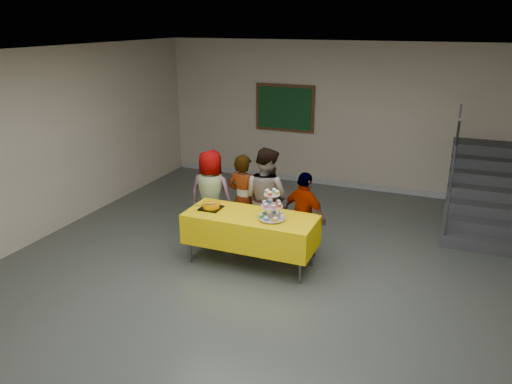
{
  "coord_description": "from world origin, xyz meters",
  "views": [
    {
      "loc": [
        2.07,
        -5.09,
        3.41
      ],
      "look_at": [
        -0.48,
        1.16,
        1.05
      ],
      "focal_mm": 35.0,
      "sensor_mm": 36.0,
      "label": 1
    }
  ],
  "objects_px": {
    "cupcake_stand": "(272,208)",
    "bear_cake": "(211,205)",
    "staircase": "(486,193)",
    "schoolchild_b": "(243,200)",
    "schoolchild_d": "(304,216)",
    "bake_table": "(251,229)",
    "schoolchild_a": "(211,195)",
    "schoolchild_c": "(266,198)",
    "noticeboard": "(285,108)"
  },
  "relations": [
    {
      "from": "schoolchild_b",
      "to": "schoolchild_d",
      "type": "bearing_deg",
      "value": -178.14
    },
    {
      "from": "noticeboard",
      "to": "schoolchild_a",
      "type": "bearing_deg",
      "value": -91.17
    },
    {
      "from": "bake_table",
      "to": "noticeboard",
      "type": "distance_m",
      "value": 4.23
    },
    {
      "from": "schoolchild_b",
      "to": "noticeboard",
      "type": "bearing_deg",
      "value": -73.59
    },
    {
      "from": "bear_cake",
      "to": "schoolchild_c",
      "type": "xyz_separation_m",
      "value": [
        0.6,
        0.68,
        -0.04
      ]
    },
    {
      "from": "bake_table",
      "to": "noticeboard",
      "type": "xyz_separation_m",
      "value": [
        -0.89,
        4.0,
        1.04
      ]
    },
    {
      "from": "cupcake_stand",
      "to": "schoolchild_c",
      "type": "relative_size",
      "value": 0.28
    },
    {
      "from": "schoolchild_b",
      "to": "cupcake_stand",
      "type": "bearing_deg",
      "value": 145.07
    },
    {
      "from": "noticeboard",
      "to": "bear_cake",
      "type": "bearing_deg",
      "value": -86.3
    },
    {
      "from": "schoolchild_b",
      "to": "schoolchild_c",
      "type": "relative_size",
      "value": 0.92
    },
    {
      "from": "schoolchild_b",
      "to": "noticeboard",
      "type": "height_order",
      "value": "noticeboard"
    },
    {
      "from": "staircase",
      "to": "schoolchild_c",
      "type": "bearing_deg",
      "value": -142.4
    },
    {
      "from": "schoolchild_b",
      "to": "schoolchild_d",
      "type": "xyz_separation_m",
      "value": [
        1.02,
        -0.11,
        -0.07
      ]
    },
    {
      "from": "bear_cake",
      "to": "schoolchild_b",
      "type": "distance_m",
      "value": 0.67
    },
    {
      "from": "bake_table",
      "to": "schoolchild_d",
      "type": "distance_m",
      "value": 0.82
    },
    {
      "from": "cupcake_stand",
      "to": "bear_cake",
      "type": "height_order",
      "value": "cupcake_stand"
    },
    {
      "from": "schoolchild_b",
      "to": "staircase",
      "type": "bearing_deg",
      "value": -136.51
    },
    {
      "from": "schoolchild_c",
      "to": "staircase",
      "type": "xyz_separation_m",
      "value": [
        3.21,
        2.47,
        -0.31
      ]
    },
    {
      "from": "schoolchild_a",
      "to": "schoolchild_c",
      "type": "distance_m",
      "value": 0.93
    },
    {
      "from": "schoolchild_c",
      "to": "bear_cake",
      "type": "bearing_deg",
      "value": 67.27
    },
    {
      "from": "schoolchild_d",
      "to": "bake_table",
      "type": "bearing_deg",
      "value": 61.26
    },
    {
      "from": "bear_cake",
      "to": "noticeboard",
      "type": "bearing_deg",
      "value": 93.7
    },
    {
      "from": "bear_cake",
      "to": "schoolchild_a",
      "type": "relative_size",
      "value": 0.24
    },
    {
      "from": "schoolchild_d",
      "to": "staircase",
      "type": "bearing_deg",
      "value": -111.04
    },
    {
      "from": "cupcake_stand",
      "to": "staircase",
      "type": "xyz_separation_m",
      "value": [
        2.84,
        3.22,
        -0.46
      ]
    },
    {
      "from": "schoolchild_d",
      "to": "staircase",
      "type": "height_order",
      "value": "staircase"
    },
    {
      "from": "schoolchild_b",
      "to": "noticeboard",
      "type": "relative_size",
      "value": 1.13
    },
    {
      "from": "schoolchild_c",
      "to": "staircase",
      "type": "height_order",
      "value": "staircase"
    },
    {
      "from": "bake_table",
      "to": "schoolchild_c",
      "type": "xyz_separation_m",
      "value": [
        -0.04,
        0.69,
        0.24
      ]
    },
    {
      "from": "bear_cake",
      "to": "staircase",
      "type": "bearing_deg",
      "value": 39.66
    },
    {
      "from": "cupcake_stand",
      "to": "bear_cake",
      "type": "relative_size",
      "value": 1.24
    },
    {
      "from": "schoolchild_c",
      "to": "noticeboard",
      "type": "bearing_deg",
      "value": -57.14
    },
    {
      "from": "schoolchild_c",
      "to": "schoolchild_b",
      "type": "bearing_deg",
      "value": 29.99
    },
    {
      "from": "cupcake_stand",
      "to": "bear_cake",
      "type": "bearing_deg",
      "value": 176.33
    },
    {
      "from": "schoolchild_a",
      "to": "schoolchild_c",
      "type": "xyz_separation_m",
      "value": [
        0.92,
        0.05,
        0.06
      ]
    },
    {
      "from": "staircase",
      "to": "noticeboard",
      "type": "relative_size",
      "value": 1.85
    },
    {
      "from": "cupcake_stand",
      "to": "noticeboard",
      "type": "distance_m",
      "value": 4.29
    },
    {
      "from": "schoolchild_a",
      "to": "cupcake_stand",
      "type": "bearing_deg",
      "value": 147.42
    },
    {
      "from": "staircase",
      "to": "bake_table",
      "type": "bearing_deg",
      "value": -135.11
    },
    {
      "from": "schoolchild_d",
      "to": "noticeboard",
      "type": "bearing_deg",
      "value": -43.68
    },
    {
      "from": "schoolchild_a",
      "to": "staircase",
      "type": "xyz_separation_m",
      "value": [
        4.14,
        2.52,
        -0.24
      ]
    },
    {
      "from": "bake_table",
      "to": "schoolchild_a",
      "type": "bearing_deg",
      "value": 146.2
    },
    {
      "from": "noticeboard",
      "to": "staircase",
      "type": "bearing_deg",
      "value": -11.61
    },
    {
      "from": "cupcake_stand",
      "to": "schoolchild_c",
      "type": "height_order",
      "value": "schoolchild_c"
    },
    {
      "from": "bear_cake",
      "to": "staircase",
      "type": "distance_m",
      "value": 4.96
    },
    {
      "from": "bear_cake",
      "to": "schoolchild_d",
      "type": "xyz_separation_m",
      "value": [
        1.27,
        0.5,
        -0.17
      ]
    },
    {
      "from": "schoolchild_b",
      "to": "noticeboard",
      "type": "xyz_separation_m",
      "value": [
        -0.5,
        3.38,
        0.87
      ]
    },
    {
      "from": "cupcake_stand",
      "to": "schoolchild_d",
      "type": "relative_size",
      "value": 0.34
    },
    {
      "from": "bear_cake",
      "to": "schoolchild_d",
      "type": "relative_size",
      "value": 0.27
    },
    {
      "from": "schoolchild_c",
      "to": "schoolchild_d",
      "type": "bearing_deg",
      "value": -176.66
    }
  ]
}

